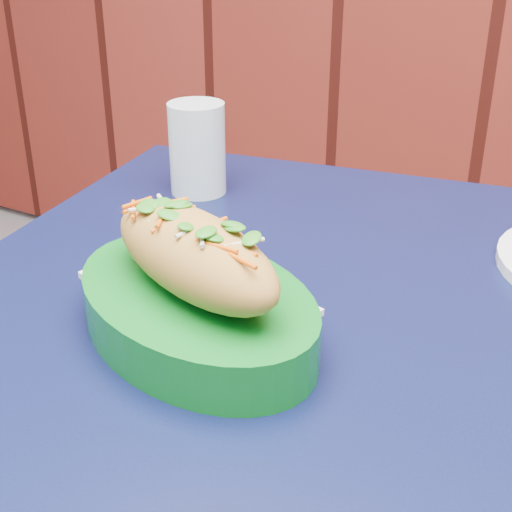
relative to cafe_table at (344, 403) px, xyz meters
The scene contains 3 objects.
cafe_table is the anchor object (origin of this frame).
banh_mi_basket 0.19m from the cafe_table, 143.74° to the right, with size 0.30×0.25×0.12m.
water_glass 0.38m from the cafe_table, 145.37° to the left, with size 0.07×0.07×0.11m, color silver.
Camera 1 is at (-0.04, 1.21, 1.08)m, focal length 50.00 mm.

